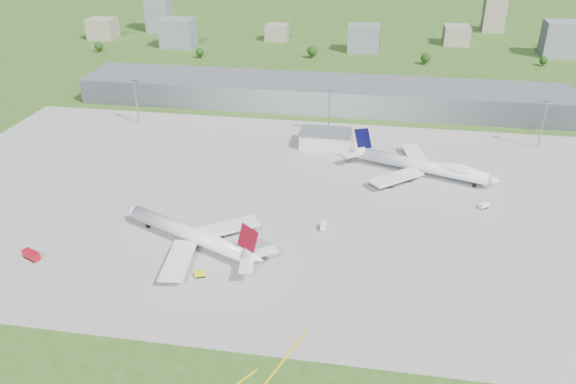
% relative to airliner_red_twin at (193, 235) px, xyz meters
% --- Properties ---
extents(ground, '(1400.00, 1400.00, 0.00)m').
position_rel_airliner_red_twin_xyz_m(ground, '(28.85, 153.57, -4.92)').
color(ground, '#2F5019').
rests_on(ground, ground).
extents(apron, '(360.00, 190.00, 0.08)m').
position_rel_airliner_red_twin_xyz_m(apron, '(38.85, 43.57, -4.88)').
color(apron, gray).
rests_on(apron, ground).
extents(terminal, '(300.00, 42.00, 15.00)m').
position_rel_airliner_red_twin_xyz_m(terminal, '(28.85, 168.57, 2.58)').
color(terminal, gray).
rests_on(terminal, ground).
extents(ops_building, '(26.00, 16.00, 8.00)m').
position_rel_airliner_red_twin_xyz_m(ops_building, '(38.85, 103.57, -0.92)').
color(ops_building, silver).
rests_on(ops_building, ground).
extents(mast_west, '(3.50, 2.00, 25.90)m').
position_rel_airliner_red_twin_xyz_m(mast_west, '(-71.15, 118.57, 12.79)').
color(mast_west, gray).
rests_on(mast_west, ground).
extents(mast_center, '(3.50, 2.00, 25.90)m').
position_rel_airliner_red_twin_xyz_m(mast_center, '(38.85, 118.57, 12.79)').
color(mast_center, gray).
rests_on(mast_center, ground).
extents(mast_east, '(3.50, 2.00, 25.90)m').
position_rel_airliner_red_twin_xyz_m(mast_east, '(148.85, 118.57, 12.79)').
color(mast_east, gray).
rests_on(mast_east, ground).
extents(airliner_red_twin, '(63.46, 47.80, 18.47)m').
position_rel_airliner_red_twin_xyz_m(airliner_red_twin, '(0.00, 0.00, 0.00)').
color(airliner_red_twin, white).
rests_on(airliner_red_twin, ground).
extents(airliner_blue_quad, '(69.53, 53.21, 18.72)m').
position_rel_airliner_red_twin_xyz_m(airliner_blue_quad, '(88.02, 75.69, 0.28)').
color(airliner_blue_quad, white).
rests_on(airliner_blue_quad, ground).
extents(fire_truck, '(7.63, 5.31, 3.21)m').
position_rel_airliner_red_twin_xyz_m(fire_truck, '(-55.45, -17.66, -3.32)').
color(fire_truck, '#A70B18').
rests_on(fire_truck, ground).
extents(tug_yellow, '(4.34, 3.50, 1.87)m').
position_rel_airliner_red_twin_xyz_m(tug_yellow, '(8.21, -17.86, -3.95)').
color(tug_yellow, yellow).
rests_on(tug_yellow, ground).
extents(van_white_near, '(2.35, 4.82, 2.44)m').
position_rel_airliner_red_twin_xyz_m(van_white_near, '(46.82, 20.25, -3.69)').
color(van_white_near, white).
rests_on(van_white_near, ground).
extents(van_white_far, '(4.53, 4.20, 2.23)m').
position_rel_airliner_red_twin_xyz_m(van_white_far, '(112.02, 48.15, -3.78)').
color(van_white_far, white).
rests_on(van_white_far, ground).
extents(bldg_far_w, '(24.00, 20.00, 18.00)m').
position_rel_airliner_red_twin_xyz_m(bldg_far_w, '(-191.15, 323.57, 4.08)').
color(bldg_far_w, gray).
rests_on(bldg_far_w, ground).
extents(bldg_w, '(28.00, 22.00, 24.00)m').
position_rel_airliner_red_twin_xyz_m(bldg_w, '(-111.15, 303.57, 7.08)').
color(bldg_w, slate).
rests_on(bldg_w, ground).
extents(bldg_cw, '(20.00, 18.00, 14.00)m').
position_rel_airliner_red_twin_xyz_m(bldg_cw, '(-31.15, 343.57, 2.08)').
color(bldg_cw, gray).
rests_on(bldg_cw, ground).
extents(bldg_c, '(26.00, 20.00, 22.00)m').
position_rel_airliner_red_twin_xyz_m(bldg_c, '(48.85, 313.57, 6.08)').
color(bldg_c, slate).
rests_on(bldg_c, ground).
extents(bldg_ce, '(22.00, 24.00, 16.00)m').
position_rel_airliner_red_twin_xyz_m(bldg_ce, '(128.85, 353.57, 3.08)').
color(bldg_ce, gray).
rests_on(bldg_ce, ground).
extents(bldg_e, '(30.00, 22.00, 28.00)m').
position_rel_airliner_red_twin_xyz_m(bldg_e, '(208.85, 323.57, 9.08)').
color(bldg_e, slate).
rests_on(bldg_e, ground).
extents(bldg_tall_w, '(22.00, 20.00, 44.00)m').
position_rel_airliner_red_twin_xyz_m(bldg_tall_w, '(-151.15, 363.57, 17.08)').
color(bldg_tall_w, slate).
rests_on(bldg_tall_w, ground).
extents(bldg_tall_e, '(20.00, 18.00, 36.00)m').
position_rel_airliner_red_twin_xyz_m(bldg_tall_e, '(168.85, 413.57, 13.08)').
color(bldg_tall_e, gray).
rests_on(bldg_tall_e, ground).
extents(tree_far_w, '(7.20, 7.20, 8.80)m').
position_rel_airliner_red_twin_xyz_m(tree_far_w, '(-171.15, 273.57, 0.27)').
color(tree_far_w, '#382314').
rests_on(tree_far_w, ground).
extents(tree_w, '(6.75, 6.75, 8.25)m').
position_rel_airliner_red_twin_xyz_m(tree_w, '(-81.15, 268.57, -0.06)').
color(tree_w, '#382314').
rests_on(tree_w, ground).
extents(tree_c, '(8.10, 8.10, 9.90)m').
position_rel_airliner_red_twin_xyz_m(tree_c, '(8.85, 283.57, 0.92)').
color(tree_c, '#382314').
rests_on(tree_c, ground).
extents(tree_e, '(7.65, 7.65, 9.35)m').
position_rel_airliner_red_twin_xyz_m(tree_e, '(98.85, 278.57, 0.59)').
color(tree_e, '#382314').
rests_on(tree_e, ground).
extents(tree_far_e, '(6.30, 6.30, 7.70)m').
position_rel_airliner_red_twin_xyz_m(tree_far_e, '(188.85, 288.57, -0.39)').
color(tree_far_e, '#382314').
rests_on(tree_far_e, ground).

